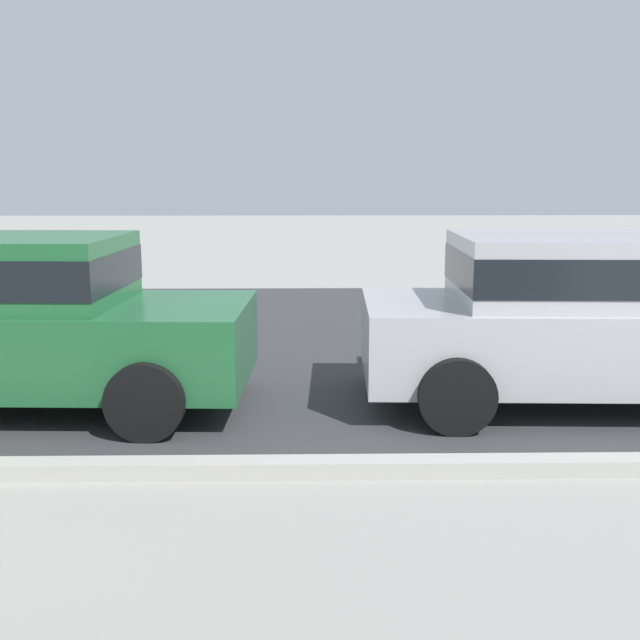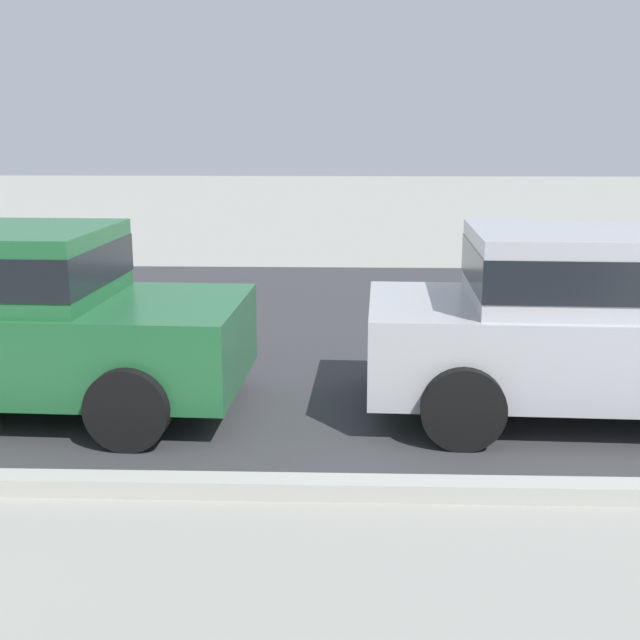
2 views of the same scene
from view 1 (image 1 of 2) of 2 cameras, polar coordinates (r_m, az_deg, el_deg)
The scene contains 3 objects.
street_surface at distance 10.54m, azimuth -22.35°, elevation -1.36°, with size 60.00×9.00×0.01m, color #38383A.
parked_car_green at distance 7.28m, azimuth -22.26°, elevation 0.24°, with size 4.16×2.05×1.56m.
parked_car_silver at distance 7.24m, azimuth 19.42°, elevation 0.38°, with size 4.16×2.05×1.56m.
Camera 1 is at (3.83, -2.10, 2.07)m, focal length 42.19 mm.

